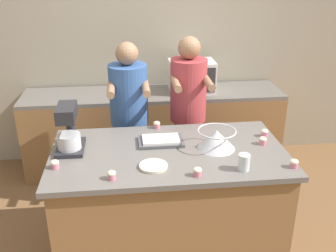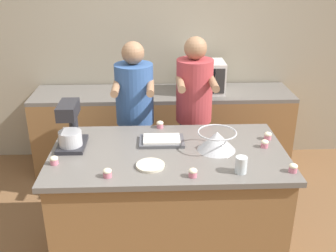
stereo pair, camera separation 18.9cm
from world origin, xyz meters
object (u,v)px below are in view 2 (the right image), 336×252
microwave_oven (202,77)px  cupcake_5 (193,173)px  person_right (194,120)px  person_left (135,123)px  mixing_bowl (217,140)px  cupcake_2 (293,168)px  cupcake_4 (54,160)px  small_plate (150,165)px  cupcake_0 (265,143)px  drinking_glass (241,165)px  baking_tray (162,140)px  cupcake_6 (107,173)px  cupcake_3 (268,136)px  cupcake_1 (160,124)px  stand_mixer (70,128)px

microwave_oven → cupcake_5: bearing=-98.4°
person_right → person_left: bearing=180.0°
mixing_bowl → cupcake_2: bearing=-37.0°
person_left → person_right: (0.54, -0.00, 0.03)m
person_left → cupcake_4: (-0.52, -0.93, 0.13)m
small_plate → cupcake_0: 0.90m
person_right → cupcake_5: person_right is taller
cupcake_0 → drinking_glass: bearing=-125.1°
cupcake_0 → cupcake_4: 1.53m
small_plate → cupcake_0: bearing=17.1°
mixing_bowl → person_left: bearing=129.9°
cupcake_0 → baking_tray: bearing=171.9°
baking_tray → mixing_bowl: bearing=-18.5°
cupcake_6 → cupcake_5: bearing=-2.0°
person_left → microwave_oven: (0.69, 0.70, 0.23)m
microwave_oven → cupcake_5: 1.86m
person_right → cupcake_6: size_ratio=26.64×
cupcake_0 → cupcake_3: same height
cupcake_1 → cupcake_5: bearing=-76.2°
baking_tray → cupcake_6: bearing=-126.4°
small_plate → cupcake_1: 0.66m
person_right → cupcake_4: (-1.06, -0.93, 0.11)m
person_left → baking_tray: 0.67m
microwave_oven → cupcake_6: bearing=-114.5°
cupcake_5 → cupcake_2: bearing=3.1°
cupcake_3 → cupcake_6: size_ratio=1.00×
cupcake_1 → cupcake_3: size_ratio=1.00×
microwave_oven → drinking_glass: microwave_oven is taller
person_left → cupcake_4: 1.07m
cupcake_0 → cupcake_6: (-1.14, -0.39, 0.00)m
stand_mixer → cupcake_2: 1.60m
cupcake_4 → small_plate: bearing=-5.3°
person_left → cupcake_4: bearing=-119.3°
stand_mixer → cupcake_3: 1.52m
baking_tray → cupcake_6: (-0.37, -0.50, 0.01)m
drinking_glass → small_plate: size_ratio=0.58×
person_left → cupcake_0: person_left is taller
cupcake_0 → cupcake_3: 0.15m
person_left → small_plate: bearing=-81.9°
person_right → drinking_glass: bearing=-79.5°
small_plate → cupcake_0: cupcake_0 is taller
mixing_bowl → cupcake_3: (0.43, 0.16, -0.05)m
microwave_oven → cupcake_2: bearing=-77.5°
cupcake_5 → mixing_bowl: bearing=60.9°
microwave_oven → cupcake_0: bearing=-77.8°
person_left → small_plate: 1.01m
drinking_glass → cupcake_0: (0.26, 0.37, -0.03)m
small_plate → cupcake_0: size_ratio=3.22×
baking_tray → cupcake_3: 0.83m
person_left → baking_tray: size_ratio=4.64×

